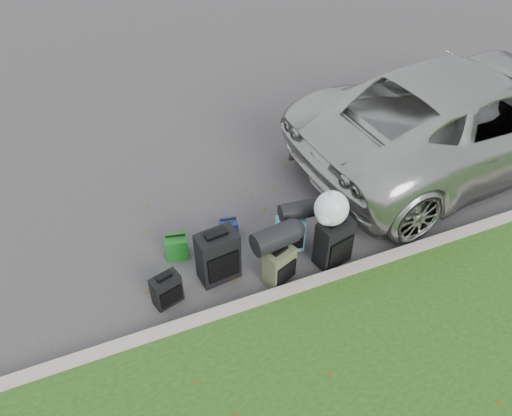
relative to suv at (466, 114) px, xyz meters
name	(u,v)px	position (x,y,z in m)	size (l,w,h in m)	color
ground	(268,243)	(-3.94, -0.74, -0.84)	(120.00, 120.00, 0.00)	#383535
curb	(298,289)	(-3.94, -1.74, -0.76)	(120.00, 0.18, 0.15)	#9E937F
suv	(466,114)	(0.00, 0.00, 0.00)	(2.78, 6.04, 1.68)	#B7B7B2
suitcase_small_black	(167,290)	(-5.54, -1.22, -0.61)	(0.37, 0.20, 0.46)	black
suitcase_large_black_left	(218,256)	(-4.79, -1.06, -0.46)	(0.53, 0.32, 0.76)	black
suitcase_olive	(279,266)	(-4.07, -1.43, -0.56)	(0.40, 0.25, 0.55)	#3E3F2B
suitcase_teal	(290,233)	(-3.68, -0.94, -0.56)	(0.39, 0.23, 0.55)	teal
suitcase_large_black_right	(334,242)	(-3.25, -1.40, -0.48)	(0.48, 0.29, 0.72)	black
tote_green	(177,247)	(-5.21, -0.48, -0.67)	(0.30, 0.24, 0.34)	#16651A
tote_navy	(229,228)	(-4.40, -0.37, -0.70)	(0.25, 0.20, 0.27)	navy
duffel_left	(275,238)	(-4.10, -1.33, -0.13)	(0.32, 0.32, 0.59)	black
duffel_right	(296,211)	(-3.61, -0.94, -0.16)	(0.26, 0.26, 0.46)	black
trash_bag	(332,208)	(-3.31, -1.33, 0.11)	(0.46, 0.46, 0.46)	white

